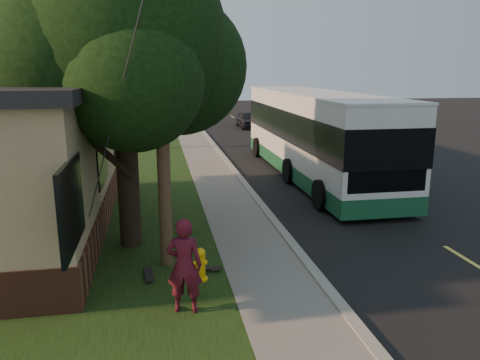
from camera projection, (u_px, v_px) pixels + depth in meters
name	position (u px, v px, depth m)	size (l,w,h in m)	color
ground	(313.00, 274.00, 10.78)	(120.00, 120.00, 0.00)	black
road	(326.00, 174.00, 21.04)	(8.00, 80.00, 0.01)	black
curb	(238.00, 176.00, 20.34)	(0.25, 80.00, 0.12)	gray
sidewalk	(215.00, 177.00, 20.18)	(2.00, 80.00, 0.08)	slate
grass_verge	(133.00, 181.00, 19.58)	(5.00, 80.00, 0.07)	black
fire_hydrant	(200.00, 264.00, 10.24)	(0.32, 0.32, 0.74)	yellow
utility_pole	(160.00, 67.00, 10.09)	(2.86, 3.21, 9.07)	#473321
leafy_tree	(122.00, 45.00, 11.40)	(6.30, 6.00, 7.80)	black
bare_tree_near	(154.00, 113.00, 26.92)	(1.38, 1.21, 4.31)	black
bare_tree_far	(160.00, 101.00, 38.53)	(1.38, 1.21, 4.03)	black
traffic_signal	(198.00, 85.00, 42.69)	(0.18, 0.22, 5.50)	#2D2D30
transit_bus	(314.00, 132.00, 20.16)	(3.11, 13.49, 3.64)	silver
skateboarder	(184.00, 266.00, 8.78)	(0.68, 0.45, 1.86)	#52101F
skateboard_main	(149.00, 274.00, 10.45)	(0.28, 0.78, 0.07)	black
skateboard_spare	(203.00, 268.00, 10.77)	(0.87, 0.40, 0.08)	black
distant_car	(248.00, 119.00, 37.36)	(1.58, 3.92, 1.33)	black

